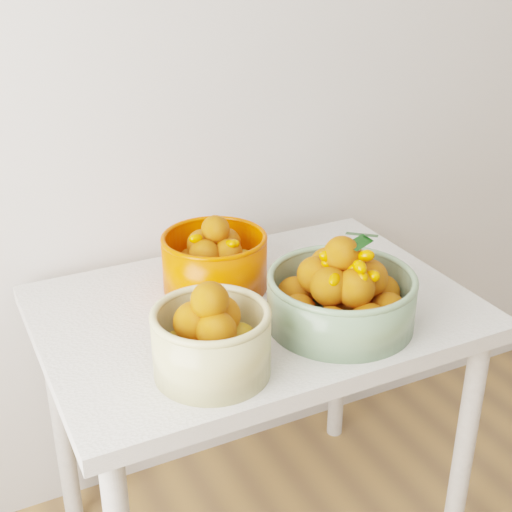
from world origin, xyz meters
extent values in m
cube|color=silver|center=(0.00, 2.00, 1.35)|extent=(4.00, 0.04, 2.70)
cube|color=silver|center=(-0.43, 1.60, 0.73)|extent=(1.00, 0.70, 0.04)
cylinder|color=silver|center=(0.01, 1.31, 0.35)|extent=(0.05, 0.05, 0.71)
cylinder|color=silver|center=(-0.87, 1.89, 0.35)|extent=(0.05, 0.05, 0.71)
cylinder|color=silver|center=(0.01, 1.89, 0.35)|extent=(0.05, 0.05, 0.71)
cylinder|color=tan|center=(-0.63, 1.39, 0.82)|extent=(0.31, 0.31, 0.13)
torus|color=tan|center=(-0.63, 1.39, 0.88)|extent=(0.31, 0.31, 0.02)
sphere|color=#D1660C|center=(-0.57, 1.39, 0.80)|extent=(0.08, 0.08, 0.08)
sphere|color=#D1660C|center=(-0.61, 1.45, 0.80)|extent=(0.08, 0.08, 0.08)
sphere|color=#D1660C|center=(-0.68, 1.43, 0.80)|extent=(0.08, 0.08, 0.08)
sphere|color=#DD5500|center=(-0.67, 1.35, 0.80)|extent=(0.08, 0.08, 0.08)
sphere|color=#DD5500|center=(-0.61, 1.34, 0.80)|extent=(0.08, 0.08, 0.08)
sphere|color=#DD5500|center=(-0.63, 1.39, 0.80)|extent=(0.08, 0.08, 0.08)
sphere|color=#DD5500|center=(-0.60, 1.41, 0.86)|extent=(0.08, 0.08, 0.08)
sphere|color=#DD5500|center=(-0.66, 1.41, 0.86)|extent=(0.08, 0.08, 0.08)
sphere|color=#DD5500|center=(-0.63, 1.36, 0.86)|extent=(0.08, 0.08, 0.08)
sphere|color=#DD5500|center=(-0.63, 1.39, 0.92)|extent=(0.08, 0.08, 0.08)
ellipsoid|color=#EE6700|center=(-0.61, 1.40, 0.89)|extent=(0.04, 0.04, 0.03)
ellipsoid|color=#EE6700|center=(-0.64, 1.40, 0.91)|extent=(0.05, 0.04, 0.03)
cylinder|color=gray|center=(-0.30, 1.44, 0.81)|extent=(0.38, 0.38, 0.11)
torus|color=gray|center=(-0.30, 1.44, 0.86)|extent=(0.38, 0.38, 0.02)
sphere|color=#DD5500|center=(-0.19, 1.44, 0.80)|extent=(0.09, 0.09, 0.09)
sphere|color=#DD5500|center=(-0.22, 1.51, 0.80)|extent=(0.09, 0.09, 0.09)
sphere|color=#DD5500|center=(-0.29, 1.55, 0.80)|extent=(0.08, 0.08, 0.08)
sphere|color=#DD5500|center=(-0.37, 1.51, 0.80)|extent=(0.09, 0.09, 0.09)
sphere|color=#DD5500|center=(-0.40, 1.44, 0.80)|extent=(0.08, 0.08, 0.08)
sphere|color=#DD5500|center=(-0.37, 1.36, 0.80)|extent=(0.08, 0.08, 0.08)
sphere|color=#DD5500|center=(-0.29, 1.33, 0.80)|extent=(0.09, 0.09, 0.09)
sphere|color=#DD5500|center=(-0.22, 1.36, 0.80)|extent=(0.08, 0.08, 0.08)
sphere|color=#DD5500|center=(-0.30, 1.44, 0.80)|extent=(0.08, 0.08, 0.08)
sphere|color=#DD5500|center=(-0.25, 1.47, 0.87)|extent=(0.08, 0.08, 0.08)
sphere|color=#DD5500|center=(-0.30, 1.50, 0.87)|extent=(0.09, 0.09, 0.09)
sphere|color=#DD5500|center=(-0.34, 1.47, 0.87)|extent=(0.08, 0.08, 0.08)
sphere|color=#DD5500|center=(-0.35, 1.41, 0.87)|extent=(0.08, 0.08, 0.08)
sphere|color=#DD5500|center=(-0.30, 1.38, 0.87)|extent=(0.08, 0.08, 0.08)
sphere|color=#DD5500|center=(-0.25, 1.41, 0.87)|extent=(0.08, 0.08, 0.08)
sphere|color=#DD5500|center=(-0.30, 1.44, 0.92)|extent=(0.08, 0.08, 0.08)
ellipsoid|color=#EE6700|center=(-0.33, 1.45, 0.90)|extent=(0.05, 0.03, 0.03)
ellipsoid|color=#EE6700|center=(-0.30, 1.44, 0.92)|extent=(0.05, 0.03, 0.04)
ellipsoid|color=#EE6700|center=(-0.35, 1.39, 0.90)|extent=(0.05, 0.05, 0.04)
ellipsoid|color=#EE6700|center=(-0.29, 1.41, 0.90)|extent=(0.03, 0.05, 0.04)
ellipsoid|color=#EE6700|center=(-0.30, 1.37, 0.90)|extent=(0.03, 0.04, 0.04)
ellipsoid|color=#EE6700|center=(-0.27, 1.40, 0.93)|extent=(0.05, 0.05, 0.04)
ellipsoid|color=#EE6700|center=(-0.29, 1.44, 0.91)|extent=(0.05, 0.04, 0.04)
ellipsoid|color=#EE6700|center=(-0.33, 1.45, 0.92)|extent=(0.05, 0.04, 0.04)
ellipsoid|color=#EE6700|center=(-0.27, 1.37, 0.90)|extent=(0.04, 0.05, 0.04)
ellipsoid|color=#EE6700|center=(-0.29, 1.40, 0.89)|extent=(0.03, 0.05, 0.04)
ellipsoid|color=#EE6700|center=(-0.30, 1.43, 0.89)|extent=(0.04, 0.05, 0.04)
ellipsoid|color=#EE6700|center=(-0.30, 1.37, 0.92)|extent=(0.03, 0.04, 0.03)
ellipsoid|color=#EE6700|center=(-0.25, 1.47, 0.90)|extent=(0.05, 0.04, 0.03)
cylinder|color=#F13E00|center=(-0.48, 1.73, 0.82)|extent=(0.32, 0.32, 0.13)
torus|color=#F13E00|center=(-0.48, 1.73, 0.88)|extent=(0.32, 0.32, 0.01)
sphere|color=#D1660C|center=(-0.40, 1.72, 0.80)|extent=(0.07, 0.07, 0.07)
sphere|color=#D1660C|center=(-0.43, 1.79, 0.80)|extent=(0.08, 0.08, 0.08)
sphere|color=#DD5500|center=(-0.51, 1.79, 0.80)|extent=(0.07, 0.07, 0.07)
sphere|color=#DD5500|center=(-0.55, 1.73, 0.80)|extent=(0.07, 0.07, 0.07)
sphere|color=#DD5500|center=(-0.51, 1.66, 0.80)|extent=(0.07, 0.07, 0.07)
sphere|color=#DD5500|center=(-0.44, 1.66, 0.80)|extent=(0.08, 0.08, 0.08)
sphere|color=#DD5500|center=(-0.48, 1.73, 0.80)|extent=(0.07, 0.07, 0.07)
sphere|color=#DD5500|center=(-0.44, 1.75, 0.85)|extent=(0.08, 0.08, 0.08)
sphere|color=#DD5500|center=(-0.49, 1.76, 0.85)|extent=(0.07, 0.07, 0.07)
sphere|color=#DD5500|center=(-0.51, 1.70, 0.85)|extent=(0.08, 0.08, 0.08)
sphere|color=#DD5500|center=(-0.46, 1.69, 0.85)|extent=(0.07, 0.07, 0.07)
sphere|color=#DD5500|center=(-0.47, 1.73, 0.90)|extent=(0.07, 0.07, 0.07)
ellipsoid|color=#EE6700|center=(-0.45, 1.75, 0.90)|extent=(0.04, 0.05, 0.04)
ellipsoid|color=#EE6700|center=(-0.45, 1.68, 0.88)|extent=(0.04, 0.05, 0.03)
ellipsoid|color=#EE6700|center=(-0.46, 1.74, 0.90)|extent=(0.05, 0.04, 0.03)
ellipsoid|color=#EE6700|center=(-0.47, 1.74, 0.91)|extent=(0.04, 0.04, 0.04)
ellipsoid|color=#EE6700|center=(-0.52, 1.72, 0.89)|extent=(0.04, 0.03, 0.03)
ellipsoid|color=#EE6700|center=(-0.47, 1.72, 0.88)|extent=(0.04, 0.05, 0.04)
ellipsoid|color=#EE6700|center=(-0.45, 1.68, 0.88)|extent=(0.04, 0.05, 0.04)
camera|label=1|loc=(-1.08, 0.28, 1.58)|focal=50.00mm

